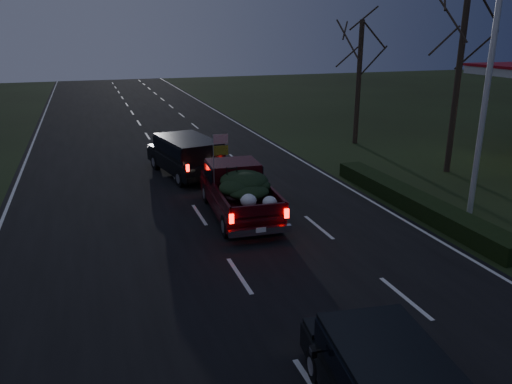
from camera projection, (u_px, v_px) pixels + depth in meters
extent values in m
plane|color=black|center=(239.00, 276.00, 13.70)|extent=(120.00, 120.00, 0.00)
cube|color=black|center=(239.00, 276.00, 13.69)|extent=(14.00, 120.00, 0.02)
cube|color=black|center=(415.00, 202.00, 18.70)|extent=(1.00, 10.00, 0.60)
cylinder|color=silver|center=(487.00, 90.00, 17.02)|extent=(0.20, 0.20, 9.00)
cylinder|color=black|center=(458.00, 81.00, 22.52)|extent=(0.28, 0.28, 8.50)
cylinder|color=black|center=(358.00, 84.00, 28.74)|extent=(0.28, 0.28, 7.00)
cube|color=#36070D|center=(239.00, 199.00, 18.05)|extent=(2.26, 5.06, 0.54)
cube|color=#36070D|center=(233.00, 173.00, 18.64)|extent=(1.92, 1.69, 0.89)
cube|color=black|center=(233.00, 171.00, 18.61)|extent=(2.01, 1.59, 0.54)
cube|color=#36070D|center=(248.00, 203.00, 16.78)|extent=(1.99, 2.87, 0.06)
ellipsoid|color=black|center=(246.00, 186.00, 17.11)|extent=(1.68, 1.87, 0.59)
cylinder|color=gray|center=(214.00, 163.00, 17.38)|extent=(0.03, 0.03, 1.98)
cube|color=red|center=(221.00, 139.00, 17.20)|extent=(0.52, 0.05, 0.34)
cube|color=gold|center=(221.00, 150.00, 17.32)|extent=(0.52, 0.05, 0.34)
cube|color=black|center=(186.00, 161.00, 23.09)|extent=(3.01, 5.34, 0.63)
cube|color=black|center=(188.00, 147.00, 22.65)|extent=(2.63, 3.98, 0.84)
cube|color=black|center=(188.00, 145.00, 22.63)|extent=(2.71, 3.90, 0.50)
cube|color=black|center=(396.00, 378.00, 7.95)|extent=(2.04, 3.27, 0.71)
cube|color=black|center=(396.00, 374.00, 7.93)|extent=(2.11, 3.20, 0.42)
cube|color=black|center=(313.00, 352.00, 8.77)|extent=(0.11, 0.20, 0.14)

